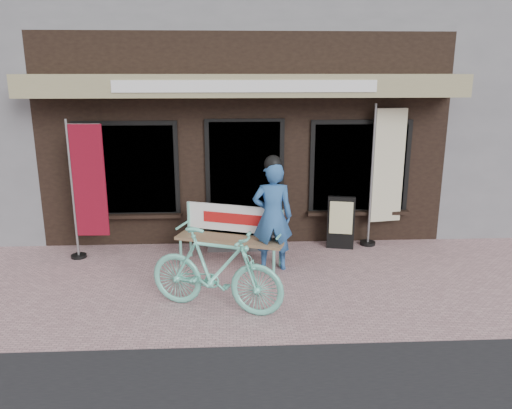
{
  "coord_description": "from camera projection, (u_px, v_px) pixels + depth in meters",
  "views": [
    {
      "loc": [
        -0.24,
        -6.45,
        2.97
      ],
      "look_at": [
        0.13,
        0.7,
        1.05
      ],
      "focal_mm": 35.0,
      "sensor_mm": 36.0,
      "label": 1
    }
  ],
  "objects": [
    {
      "name": "nobori_cream",
      "position": [
        385.0,
        174.0,
        8.55
      ],
      "size": [
        0.73,
        0.31,
        2.46
      ],
      "rotation": [
        0.0,
        0.0,
        0.17
      ],
      "color": "gray",
      "rests_on": "ground"
    },
    {
      "name": "bench",
      "position": [
        232.0,
        231.0,
        7.83
      ],
      "size": [
        1.76,
        0.99,
        0.93
      ],
      "rotation": [
        0.0,
        0.0,
        -0.35
      ],
      "color": "#6ED7BD",
      "rests_on": "ground"
    },
    {
      "name": "bicycle",
      "position": [
        216.0,
        270.0,
        6.29
      ],
      "size": [
        1.86,
        1.14,
        1.08
      ],
      "primitive_type": "imported",
      "rotation": [
        0.0,
        0.0,
        1.19
      ],
      "color": "#6ED7BD",
      "rests_on": "ground"
    },
    {
      "name": "storefront",
      "position": [
        240.0,
        70.0,
        11.02
      ],
      "size": [
        7.0,
        6.77,
        6.0
      ],
      "color": "black",
      "rests_on": "ground"
    },
    {
      "name": "person",
      "position": [
        273.0,
        214.0,
        7.55
      ],
      "size": [
        0.62,
        0.42,
        1.78
      ],
      "rotation": [
        0.0,
        0.0,
        -0.03
      ],
      "color": "#2B5A97",
      "rests_on": "ground"
    },
    {
      "name": "nobori_red",
      "position": [
        87.0,
        188.0,
        7.92
      ],
      "size": [
        0.66,
        0.25,
        2.26
      ],
      "rotation": [
        0.0,
        0.0,
        -0.03
      ],
      "color": "gray",
      "rests_on": "ground"
    },
    {
      "name": "menu_stand",
      "position": [
        341.0,
        222.0,
        8.52
      ],
      "size": [
        0.47,
        0.2,
        0.92
      ],
      "rotation": [
        0.0,
        0.0,
        -0.23
      ],
      "color": "black",
      "rests_on": "ground"
    },
    {
      "name": "ground",
      "position": [
        250.0,
        290.0,
        7.0
      ],
      "size": [
        70.0,
        70.0,
        0.0
      ],
      "primitive_type": "plane",
      "color": "#B78B8E",
      "rests_on": "ground"
    }
  ]
}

